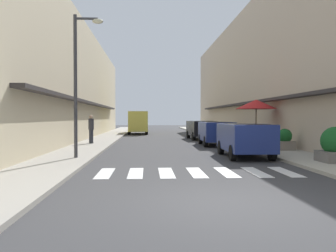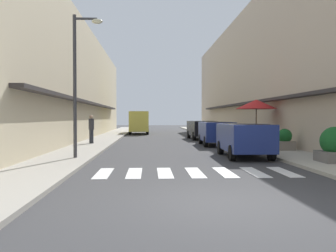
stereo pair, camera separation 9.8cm
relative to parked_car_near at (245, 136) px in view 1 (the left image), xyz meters
The scene contains 15 objects.
ground_plane 11.80m from the parked_car_near, 103.20° to the left, with size 108.50×108.50×0.00m, color #38383A.
sidewalk_left 13.76m from the parked_car_near, 123.52° to the left, with size 2.32×69.04×0.12m, color #9E998E.
sidewalk_right 11.69m from the parked_car_near, 79.07° to the left, with size 2.32×69.04×0.12m, color #ADA899.
building_row_left 17.46m from the parked_car_near, 131.04° to the left, with size 5.50×46.38×8.71m.
building_row_right 14.81m from the parked_car_near, 65.56° to the left, with size 5.50×46.38×10.35m.
crosswalk 5.10m from the parked_car_near, 122.37° to the right, with size 6.15×2.20×0.01m.
parked_car_near is the anchor object (origin of this frame).
parked_car_mid 6.64m from the parked_car_near, 90.00° to the left, with size 1.90×4.03×1.47m.
parked_car_far 12.97m from the parked_car_near, 90.00° to the left, with size 1.92×4.30×1.47m.
delivery_van 23.40m from the parked_car_near, 102.90° to the left, with size 2.11×5.45×2.37m.
street_lamp 7.46m from the parked_car_near, behind, with size 1.19×0.28×5.73m.
cafe_umbrella 6.09m from the parked_car_near, 68.52° to the left, with size 2.41×2.41×2.67m.
planter_corner 3.78m from the parked_car_near, 46.44° to the right, with size 1.10×1.10×1.29m.
planter_midblock 3.43m from the parked_car_near, 39.91° to the left, with size 0.85×0.85×1.06m.
pedestrian_walking_near 10.64m from the parked_car_near, 136.60° to the left, with size 0.34×0.34×1.77m.
Camera 1 is at (-1.53, -7.26, 1.74)m, focal length 38.84 mm.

